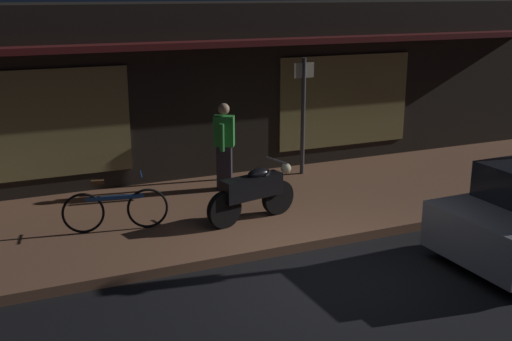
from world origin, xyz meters
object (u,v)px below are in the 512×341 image
at_px(person_bystander, 224,145).
at_px(motorcycle, 254,191).
at_px(bicycle_parked, 115,209).
at_px(sign_post, 303,109).

bearing_deg(person_bystander, motorcycle, -96.07).
height_order(motorcycle, bicycle_parked, motorcycle).
relative_size(motorcycle, person_bystander, 1.01).
relative_size(motorcycle, sign_post, 0.70).
bearing_deg(motorcycle, bicycle_parked, 168.34).
bearing_deg(sign_post, person_bystander, -169.48).
bearing_deg(motorcycle, person_bystander, 83.93).
height_order(bicycle_parked, person_bystander, person_bystander).
height_order(motorcycle, sign_post, sign_post).
height_order(bicycle_parked, sign_post, sign_post).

